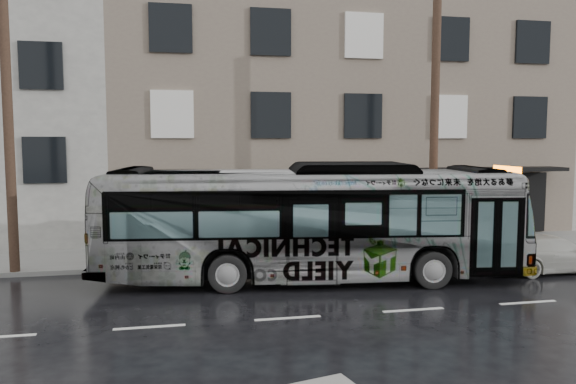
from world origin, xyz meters
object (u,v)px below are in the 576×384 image
at_px(utility_pole_front, 434,128).
at_px(white_sedan, 550,253).
at_px(sign_post, 460,219).
at_px(bus, 310,222).
at_px(utility_pole_rear, 8,126).

xyz_separation_m(utility_pole_front, white_sedan, (2.74, -2.83, -4.05)).
bearing_deg(sign_post, white_sedan, -59.85).
bearing_deg(white_sedan, bus, 85.36).
bearing_deg(sign_post, bus, -159.70).
bearing_deg(sign_post, utility_pole_rear, 180.00).
relative_size(utility_pole_front, bus, 0.71).
distance_m(sign_post, bus, 6.61).
distance_m(utility_pole_front, white_sedan, 5.65).
height_order(utility_pole_rear, sign_post, utility_pole_rear).
height_order(utility_pole_rear, white_sedan, utility_pole_rear).
bearing_deg(utility_pole_front, utility_pole_rear, 180.00).
relative_size(utility_pole_front, white_sedan, 2.19).
relative_size(bus, white_sedan, 3.09).
height_order(utility_pole_front, bus, utility_pole_front).
height_order(bus, white_sedan, bus).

